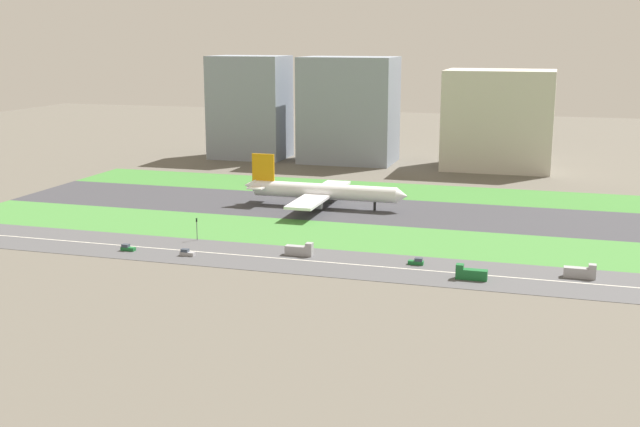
{
  "coord_description": "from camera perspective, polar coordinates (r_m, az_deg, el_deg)",
  "views": [
    {
      "loc": [
        68.37,
        -286.4,
        63.93
      ],
      "look_at": [
        -5.96,
        -36.5,
        6.0
      ],
      "focal_mm": 44.62,
      "sensor_mm": 36.0,
      "label": 1
    }
  ],
  "objects": [
    {
      "name": "truck_1",
      "position": [
        238.01,
        -1.44,
        -2.64
      ],
      "size": [
        8.4,
        2.5,
        4.0
      ],
      "color": "#99999E",
      "rests_on": "highway"
    },
    {
      "name": "truck_0",
      "position": [
        227.28,
        18.19,
        -4.02
      ],
      "size": [
        8.4,
        2.5,
        4.0
      ],
      "color": "#99999E",
      "rests_on": "highway"
    },
    {
      "name": "car_2",
      "position": [
        230.14,
        6.94,
        -3.46
      ],
      "size": [
        4.4,
        1.8,
        2.0
      ],
      "color": "#19662D",
      "rests_on": "highway"
    },
    {
      "name": "runway",
      "position": [
        301.3,
        3.07,
        0.27
      ],
      "size": [
        280.0,
        46.0,
        0.1
      ],
      "primitive_type": "cube",
      "color": "#38383D",
      "rests_on": "ground_plane"
    },
    {
      "name": "office_tower",
      "position": [
        403.29,
        12.68,
        6.58
      ],
      "size": [
        52.33,
        36.94,
        48.49
      ],
      "primitive_type": "cube",
      "color": "beige",
      "rests_on": "ground_plane"
    },
    {
      "name": "hangar_building",
      "position": [
        415.2,
        2.08,
        7.43
      ],
      "size": [
        47.93,
        32.58,
        54.22
      ],
      "primitive_type": "cube",
      "color": "gray",
      "rests_on": "ground_plane"
    },
    {
      "name": "traffic_light",
      "position": [
        258.1,
        -8.83,
        -0.98
      ],
      "size": [
        0.36,
        0.5,
        7.2
      ],
      "color": "#4C4C51",
      "rests_on": "highway"
    },
    {
      "name": "ground_plane",
      "position": [
        301.31,
        3.07,
        0.26
      ],
      "size": [
        800.0,
        800.0,
        0.0
      ],
      "primitive_type": "plane",
      "color": "#5B564C"
    },
    {
      "name": "car_1",
      "position": [
        241.1,
        -9.53,
        -2.8
      ],
      "size": [
        4.4,
        1.8,
        2.0
      ],
      "rotation": [
        0.0,
        0.0,
        3.14
      ],
      "color": "#99999E",
      "rests_on": "highway"
    },
    {
      "name": "highway_centerline",
      "position": [
        233.0,
        -1.16,
        -3.37
      ],
      "size": [
        266.0,
        0.5,
        0.01
      ],
      "primitive_type": "cube",
      "color": "silver",
      "rests_on": "highway"
    },
    {
      "name": "grass_median_south",
      "position": [
        262.64,
        0.97,
        -1.55
      ],
      "size": [
        280.0,
        36.0,
        0.1
      ],
      "primitive_type": "cube",
      "color": "#427F38",
      "rests_on": "ground_plane"
    },
    {
      "name": "highway",
      "position": [
        233.02,
        -1.16,
        -3.39
      ],
      "size": [
        280.0,
        28.0,
        0.1
      ],
      "primitive_type": "cube",
      "color": "#4C4C4F",
      "rests_on": "ground_plane"
    },
    {
      "name": "grass_median_north",
      "position": [
        340.51,
        4.69,
        1.67
      ],
      "size": [
        280.0,
        36.0,
        0.1
      ],
      "primitive_type": "cube",
      "color": "#3D7A33",
      "rests_on": "ground_plane"
    },
    {
      "name": "terminal_building",
      "position": [
        432.15,
        -5.04,
        7.6
      ],
      "size": [
        39.58,
        29.17,
        54.38
      ],
      "primitive_type": "cube",
      "color": "gray",
      "rests_on": "ground_plane"
    },
    {
      "name": "truck_2",
      "position": [
        218.39,
        10.75,
        -4.26
      ],
      "size": [
        8.4,
        2.5,
        4.0
      ],
      "rotation": [
        0.0,
        0.0,
        3.14
      ],
      "color": "#19662D",
      "rests_on": "highway"
    },
    {
      "name": "fuel_tank_centre",
      "position": [
        449.15,
        14.34,
        5.05
      ],
      "size": [
        18.62,
        18.62,
        17.08
      ],
      "primitive_type": "cylinder",
      "color": "silver",
      "rests_on": "ground_plane"
    },
    {
      "name": "fuel_tank_west",
      "position": [
        451.29,
        10.87,
        4.94
      ],
      "size": [
        16.12,
        16.12,
        12.2
      ],
      "primitive_type": "cylinder",
      "color": "silver",
      "rests_on": "ground_plane"
    },
    {
      "name": "airliner",
      "position": [
        304.26,
        0.04,
        1.6
      ],
      "size": [
        65.0,
        56.0,
        19.7
      ],
      "color": "white",
      "rests_on": "runway"
    },
    {
      "name": "car_0",
      "position": [
        250.31,
        -13.64,
        -2.41
      ],
      "size": [
        4.4,
        1.8,
        2.0
      ],
      "rotation": [
        0.0,
        0.0,
        3.14
      ],
      "color": "#19662D",
      "rests_on": "highway"
    }
  ]
}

